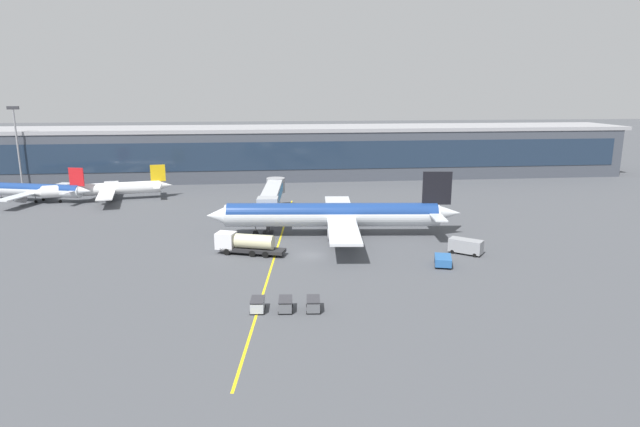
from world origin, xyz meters
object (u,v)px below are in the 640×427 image
(crew_van, at_px, (466,246))
(baggage_cart_2, at_px, (313,304))
(baggage_cart_0, at_px, (258,305))
(commuter_jet_far, at_px, (104,189))
(fuel_tanker, at_px, (246,243))
(commuter_jet_near, at_px, (34,190))
(baggage_cart_1, at_px, (285,304))
(pushback_tug, at_px, (443,260))
(main_airliner, at_px, (334,215))

(crew_van, xyz_separation_m, baggage_cart_2, (-25.70, -19.19, -0.53))
(baggage_cart_0, bearing_deg, commuter_jet_far, 117.41)
(fuel_tanker, relative_size, commuter_jet_far, 0.37)
(crew_van, xyz_separation_m, commuter_jet_near, (-82.40, 49.05, 1.40))
(baggage_cart_2, height_order, commuter_jet_far, commuter_jet_far)
(fuel_tanker, distance_m, commuter_jet_near, 66.37)
(baggage_cart_1, distance_m, commuter_jet_near, 86.53)
(pushback_tug, xyz_separation_m, baggage_cart_2, (-20.19, -13.93, -0.07))
(fuel_tanker, relative_size, pushback_tug, 2.57)
(baggage_cart_2, bearing_deg, pushback_tug, 34.61)
(main_airliner, height_order, commuter_jet_near, main_airliner)
(fuel_tanker, height_order, commuter_jet_near, commuter_jet_near)
(commuter_jet_far, bearing_deg, baggage_cart_1, -60.59)
(baggage_cart_1, bearing_deg, crew_van, 33.23)
(commuter_jet_far, bearing_deg, pushback_tug, -41.25)
(baggage_cart_0, height_order, baggage_cart_1, same)
(crew_van, bearing_deg, pushback_tug, -136.30)
(pushback_tug, height_order, baggage_cart_1, baggage_cart_1)
(fuel_tanker, xyz_separation_m, baggage_cart_0, (1.85, -22.38, -0.96))
(baggage_cart_2, bearing_deg, fuel_tanker, 109.75)
(fuel_tanker, bearing_deg, baggage_cart_1, -77.46)
(main_airliner, xyz_separation_m, pushback_tug, (13.47, -18.00, -2.93))
(fuel_tanker, relative_size, baggage_cart_1, 3.98)
(baggage_cart_0, relative_size, commuter_jet_near, 0.10)
(baggage_cart_0, xyz_separation_m, commuter_jet_near, (-50.32, 67.71, 1.93))
(pushback_tug, bearing_deg, baggage_cart_1, -149.70)
(pushback_tug, bearing_deg, baggage_cart_2, -145.39)
(baggage_cart_1, xyz_separation_m, commuter_jet_far, (-38.10, 67.58, 1.89))
(pushback_tug, distance_m, baggage_cart_0, 29.75)
(fuel_tanker, distance_m, commuter_jet_far, 55.80)
(main_airliner, relative_size, fuel_tanker, 4.00)
(fuel_tanker, distance_m, baggage_cart_0, 22.48)
(crew_van, height_order, baggage_cart_1, crew_van)
(crew_van, distance_m, commuter_jet_far, 82.81)
(fuel_tanker, height_order, baggage_cart_1, fuel_tanker)
(pushback_tug, distance_m, baggage_cart_1, 27.08)
(commuter_jet_far, bearing_deg, fuel_tanker, -53.65)
(main_airliner, relative_size, commuter_jet_near, 1.58)
(crew_van, xyz_separation_m, baggage_cart_1, (-28.89, -18.93, -0.53))
(baggage_cart_1, bearing_deg, main_airliner, 72.62)
(main_airliner, relative_size, baggage_cart_1, 15.90)
(fuel_tanker, xyz_separation_m, baggage_cart_2, (8.23, -22.92, -0.96))
(main_airliner, relative_size, baggage_cart_0, 15.90)
(commuter_jet_near, bearing_deg, fuel_tanker, -43.08)
(baggage_cart_2, bearing_deg, main_airliner, 78.12)
(main_airliner, xyz_separation_m, baggage_cart_2, (-6.72, -31.93, -3.00))
(baggage_cart_1, distance_m, baggage_cart_2, 3.20)
(baggage_cart_0, relative_size, baggage_cart_2, 1.00)
(baggage_cart_0, xyz_separation_m, commuter_jet_far, (-34.91, 67.31, 1.89))
(pushback_tug, relative_size, commuter_jet_near, 0.15)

